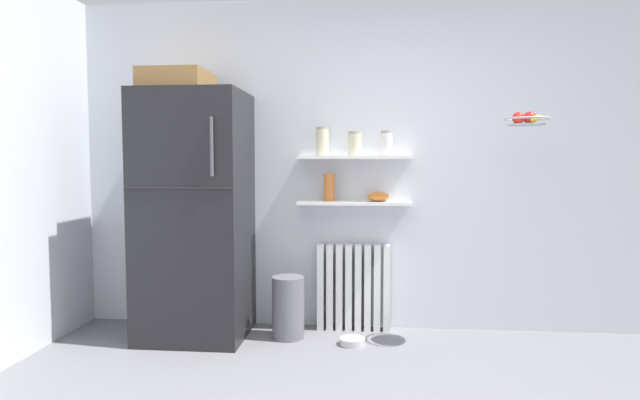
# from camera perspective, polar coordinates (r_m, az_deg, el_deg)

# --- Properties ---
(back_wall) EXTENTS (7.04, 0.10, 2.60)m
(back_wall) POSITION_cam_1_polar(r_m,az_deg,el_deg) (4.27, 3.79, 3.76)
(back_wall) COLOR silver
(back_wall) RESTS_ON ground_plane
(refrigerator) EXTENTS (0.77, 0.72, 2.00)m
(refrigerator) POSITION_cam_1_polar(r_m,az_deg,el_deg) (4.10, -13.36, -1.16)
(refrigerator) COLOR black
(refrigerator) RESTS_ON ground_plane
(radiator) EXTENTS (0.57, 0.12, 0.68)m
(radiator) POSITION_cam_1_polar(r_m,az_deg,el_deg) (4.25, 3.62, -9.33)
(radiator) COLOR white
(radiator) RESTS_ON ground_plane
(wall_shelf_lower) EXTENTS (0.88, 0.22, 0.02)m
(wall_shelf_lower) POSITION_cam_1_polar(r_m,az_deg,el_deg) (4.12, 3.65, -0.31)
(wall_shelf_lower) COLOR white
(wall_shelf_upper) EXTENTS (0.88, 0.22, 0.02)m
(wall_shelf_upper) POSITION_cam_1_polar(r_m,az_deg,el_deg) (4.11, 3.67, 4.60)
(wall_shelf_upper) COLOR white
(storage_jar_0) EXTENTS (0.10, 0.10, 0.22)m
(storage_jar_0) POSITION_cam_1_polar(r_m,az_deg,el_deg) (4.12, 0.24, 6.30)
(storage_jar_0) COLOR beige
(storage_jar_0) RESTS_ON wall_shelf_upper
(storage_jar_1) EXTENTS (0.11, 0.11, 0.18)m
(storage_jar_1) POSITION_cam_1_polar(r_m,az_deg,el_deg) (4.11, 3.68, 6.04)
(storage_jar_1) COLOR beige
(storage_jar_1) RESTS_ON wall_shelf_upper
(storage_jar_2) EXTENTS (0.09, 0.09, 0.19)m
(storage_jar_2) POSITION_cam_1_polar(r_m,az_deg,el_deg) (4.11, 7.13, 6.06)
(storage_jar_2) COLOR silver
(storage_jar_2) RESTS_ON wall_shelf_upper
(vase) EXTENTS (0.08, 0.08, 0.21)m
(vase) POSITION_cam_1_polar(r_m,az_deg,el_deg) (4.12, 1.01, 1.36)
(vase) COLOR #CC7033
(vase) RESTS_ON wall_shelf_lower
(shelf_bowl) EXTENTS (0.17, 0.17, 0.08)m
(shelf_bowl) POSITION_cam_1_polar(r_m,az_deg,el_deg) (4.11, 6.25, 0.37)
(shelf_bowl) COLOR orange
(shelf_bowl) RESTS_ON wall_shelf_lower
(trash_bin) EXTENTS (0.24, 0.24, 0.47)m
(trash_bin) POSITION_cam_1_polar(r_m,az_deg,el_deg) (4.08, -3.44, -11.44)
(trash_bin) COLOR slate
(trash_bin) RESTS_ON ground_plane
(pet_food_bowl) EXTENTS (0.18, 0.18, 0.05)m
(pet_food_bowl) POSITION_cam_1_polar(r_m,az_deg,el_deg) (3.99, 3.55, -14.92)
(pet_food_bowl) COLOR #B7B7BC
(pet_food_bowl) RESTS_ON ground_plane
(hanging_fruit_basket) EXTENTS (0.30, 0.30, 0.10)m
(hanging_fruit_basket) POSITION_cam_1_polar(r_m,az_deg,el_deg) (3.93, 21.31, 8.06)
(hanging_fruit_basket) COLOR #B2B2B7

